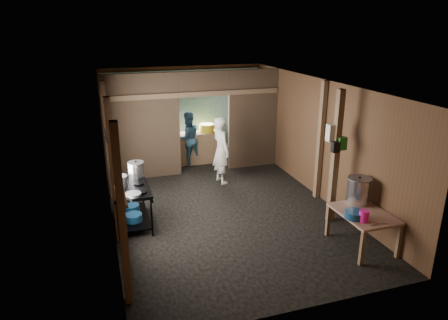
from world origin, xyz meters
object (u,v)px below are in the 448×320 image
object	(u,v)px
stove_pot_large	(136,170)
pink_bucket	(364,216)
cook	(221,150)
stock_pot	(358,191)
gas_range	(132,205)
prep_table	(362,229)
yellow_tub	(207,128)

from	to	relation	value
stove_pot_large	pink_bucket	world-z (taller)	stove_pot_large
pink_bucket	cook	xyz separation A→B (m)	(-1.20, 3.91, 0.07)
stove_pot_large	pink_bucket	distance (m)	4.35
cook	pink_bucket	bearing A→B (deg)	-172.89
stove_pot_large	cook	bearing A→B (deg)	27.95
pink_bucket	cook	distance (m)	4.09
stove_pot_large	stock_pot	bearing A→B (deg)	-30.00
gas_range	stove_pot_large	xyz separation A→B (m)	(0.17, 0.43, 0.54)
prep_table	stock_pot	bearing A→B (deg)	70.55
gas_range	yellow_tub	bearing A→B (deg)	53.09
gas_range	pink_bucket	xyz separation A→B (m)	(3.50, -2.35, 0.34)
prep_table	stock_pot	distance (m)	0.69
yellow_tub	cook	xyz separation A→B (m)	(-0.09, -1.63, -0.15)
stock_pot	yellow_tub	distance (m)	5.09
stock_pot	stove_pot_large	bearing A→B (deg)	150.00
pink_bucket	stove_pot_large	bearing A→B (deg)	140.13
yellow_tub	pink_bucket	bearing A→B (deg)	-78.69
stove_pot_large	yellow_tub	bearing A→B (deg)	51.11
pink_bucket	gas_range	bearing A→B (deg)	146.10
prep_table	stock_pot	xyz separation A→B (m)	(0.14, 0.39, 0.55)
prep_table	pink_bucket	world-z (taller)	pink_bucket
stove_pot_large	cook	xyz separation A→B (m)	(2.13, 1.13, -0.13)
gas_range	stock_pot	distance (m)	4.23
stock_pot	pink_bucket	world-z (taller)	stock_pot
prep_table	stove_pot_large	xyz separation A→B (m)	(-3.54, 2.51, 0.62)
prep_table	pink_bucket	distance (m)	0.54
gas_range	prep_table	world-z (taller)	gas_range
stock_pot	pink_bucket	size ratio (longest dim) A/B	2.59
prep_table	yellow_tub	world-z (taller)	yellow_tub
stock_pot	cook	size ratio (longest dim) A/B	0.31
gas_range	stock_pot	bearing A→B (deg)	-23.75
pink_bucket	stock_pot	bearing A→B (deg)	62.40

